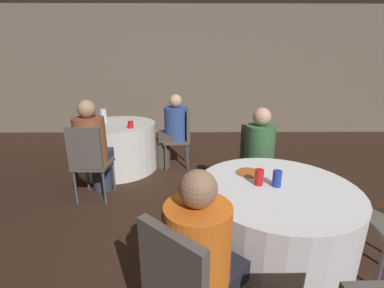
# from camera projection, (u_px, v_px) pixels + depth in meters

# --- Properties ---
(ground_plane) EXTENTS (16.00, 16.00, 0.00)m
(ground_plane) POSITION_uv_depth(u_px,v_px,m) (275.00, 256.00, 2.23)
(ground_plane) COLOR #382319
(wall_back) EXTENTS (16.00, 0.06, 2.80)m
(wall_back) POSITION_uv_depth(u_px,v_px,m) (222.00, 72.00, 5.84)
(wall_back) COLOR #7A6B5B
(wall_back) RESTS_ON ground_plane
(table_near) EXTENTS (1.19, 1.19, 0.72)m
(table_near) POSITION_uv_depth(u_px,v_px,m) (272.00, 228.00, 2.01)
(table_near) COLOR silver
(table_near) RESTS_ON ground_plane
(table_far) EXTENTS (1.20, 1.20, 0.72)m
(table_far) POSITION_uv_depth(u_px,v_px,m) (117.00, 146.00, 3.98)
(table_far) COLOR white
(table_far) RESTS_ON ground_plane
(chair_near_north) EXTENTS (0.44, 0.45, 0.93)m
(chair_near_north) POSITION_uv_depth(u_px,v_px,m) (257.00, 159.00, 2.91)
(chair_near_north) COLOR #59514C
(chair_near_north) RESTS_ON ground_plane
(chair_far_south) EXTENTS (0.41, 0.42, 0.93)m
(chair_far_south) POSITION_uv_depth(u_px,v_px,m) (89.00, 158.00, 2.96)
(chair_far_south) COLOR #59514C
(chair_far_south) RESTS_ON ground_plane
(chair_far_east) EXTENTS (0.44, 0.43, 0.93)m
(chair_far_east) POSITION_uv_depth(u_px,v_px,m) (182.00, 133.00, 4.02)
(chair_far_east) COLOR #59514C
(chair_far_east) RESTS_ON ground_plane
(person_floral_shirt) EXTENTS (0.36, 0.52, 1.21)m
(person_floral_shirt) POSITION_uv_depth(u_px,v_px,m) (94.00, 148.00, 3.08)
(person_floral_shirt) COLOR #33384C
(person_floral_shirt) RESTS_ON ground_plane
(person_blue_shirt) EXTENTS (0.52, 0.37, 1.16)m
(person_blue_shirt) POSITION_uv_depth(u_px,v_px,m) (172.00, 131.00, 3.99)
(person_blue_shirt) COLOR #4C4238
(person_blue_shirt) RESTS_ON ground_plane
(person_orange_shirt) EXTENTS (0.45, 0.46, 1.15)m
(person_orange_shirt) POSITION_uv_depth(u_px,v_px,m) (206.00, 267.00, 1.34)
(person_orange_shirt) COLOR black
(person_orange_shirt) RESTS_ON ground_plane
(person_green_jacket) EXTENTS (0.34, 0.50, 1.16)m
(person_green_jacket) POSITION_uv_depth(u_px,v_px,m) (259.00, 162.00, 2.75)
(person_green_jacket) COLOR black
(person_green_jacket) RESTS_ON ground_plane
(pizza_plate_near) EXTENTS (0.21, 0.21, 0.02)m
(pizza_plate_near) POSITION_uv_depth(u_px,v_px,m) (249.00, 173.00, 2.11)
(pizza_plate_near) COLOR white
(pizza_plate_near) RESTS_ON table_near
(soda_can_blue) EXTENTS (0.07, 0.07, 0.12)m
(soda_can_blue) POSITION_uv_depth(u_px,v_px,m) (277.00, 179.00, 1.89)
(soda_can_blue) COLOR #1E38A5
(soda_can_blue) RESTS_ON table_near
(soda_can_red) EXTENTS (0.07, 0.07, 0.12)m
(soda_can_red) POSITION_uv_depth(u_px,v_px,m) (259.00, 177.00, 1.91)
(soda_can_red) COLOR red
(soda_can_red) RESTS_ON table_near
(bottle_far) EXTENTS (0.09, 0.09, 0.21)m
(bottle_far) POSITION_uv_depth(u_px,v_px,m) (104.00, 116.00, 3.95)
(bottle_far) COLOR silver
(bottle_far) RESTS_ON table_far
(cup_far) EXTENTS (0.08, 0.08, 0.10)m
(cup_far) POSITION_uv_depth(u_px,v_px,m) (131.00, 125.00, 3.60)
(cup_far) COLOR red
(cup_far) RESTS_ON table_far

